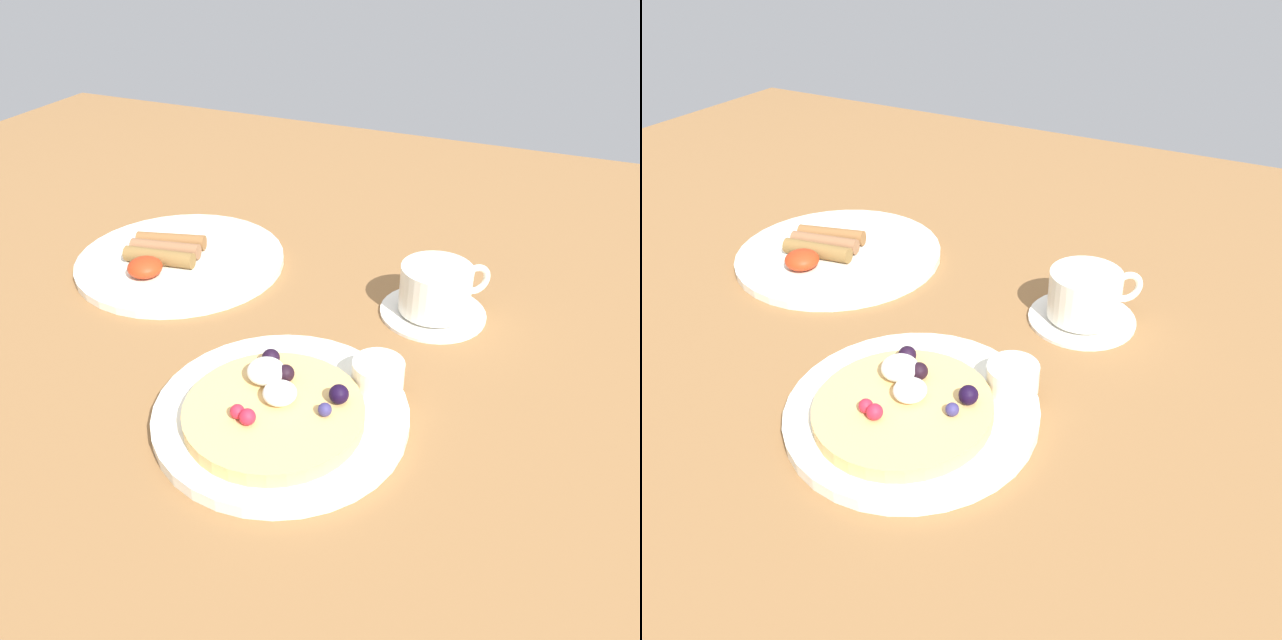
# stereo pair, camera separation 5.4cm
# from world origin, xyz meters

# --- Properties ---
(ground_plane) EXTENTS (1.85, 1.53, 0.03)m
(ground_plane) POSITION_xyz_m (0.00, 0.00, -0.01)
(ground_plane) COLOR brown
(pancake_plate) EXTENTS (0.24, 0.24, 0.01)m
(pancake_plate) POSITION_xyz_m (0.07, -0.12, 0.01)
(pancake_plate) COLOR white
(pancake_plate) RESTS_ON ground_plane
(pancake_with_berries) EXTENTS (0.17, 0.17, 0.04)m
(pancake_with_berries) POSITION_xyz_m (0.07, -0.13, 0.02)
(pancake_with_berries) COLOR #E2B266
(pancake_with_berries) RESTS_ON pancake_plate
(syrup_ramekin) EXTENTS (0.05, 0.05, 0.03)m
(syrup_ramekin) POSITION_xyz_m (0.14, -0.05, 0.03)
(syrup_ramekin) COLOR white
(syrup_ramekin) RESTS_ON pancake_plate
(breakfast_plate) EXTENTS (0.28, 0.28, 0.01)m
(breakfast_plate) POSITION_xyz_m (-0.19, 0.10, 0.01)
(breakfast_plate) COLOR white
(breakfast_plate) RESTS_ON ground_plane
(fried_breakfast) EXTENTS (0.13, 0.13, 0.03)m
(fried_breakfast) POSITION_xyz_m (-0.22, 0.09, 0.02)
(fried_breakfast) COLOR brown
(fried_breakfast) RESTS_ON breakfast_plate
(coffee_saucer) EXTENTS (0.12, 0.12, 0.01)m
(coffee_saucer) POSITION_xyz_m (0.15, 0.11, 0.00)
(coffee_saucer) COLOR white
(coffee_saucer) RESTS_ON ground_plane
(coffee_cup) EXTENTS (0.10, 0.09, 0.06)m
(coffee_cup) POSITION_xyz_m (0.15, 0.12, 0.04)
(coffee_cup) COLOR white
(coffee_cup) RESTS_ON coffee_saucer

